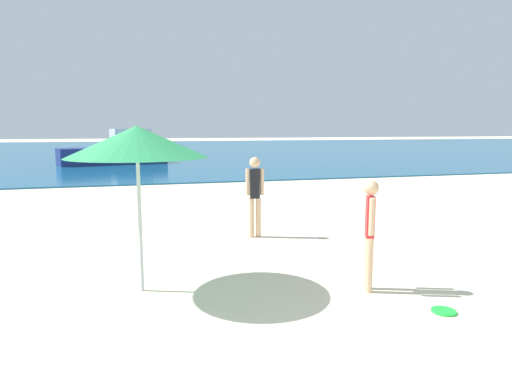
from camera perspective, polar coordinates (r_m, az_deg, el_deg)
The scene contains 6 objects.
water at distance 48.00m, azimuth -13.54°, elevation 5.33°, with size 160.00×60.00×0.06m, color #14567F.
person_standing at distance 6.26m, azimuth 14.41°, elevation -4.59°, with size 0.20×0.34×1.54m.
frisbee at distance 6.08m, azimuth 23.01°, elevation -13.93°, with size 0.30×0.30×0.03m, color green.
person_distant at distance 9.07m, azimuth -0.15°, elevation 0.00°, with size 0.38×0.22×1.66m.
boat_near at distance 28.94m, azimuth -17.45°, elevation 4.98°, with size 6.62×3.74×2.14m.
beach_umbrella at distance 6.11m, azimuth -15.06°, elevation 6.24°, with size 1.87×1.87×2.27m.
Camera 1 is at (-1.43, -2.00, 2.24)m, focal length 31.10 mm.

